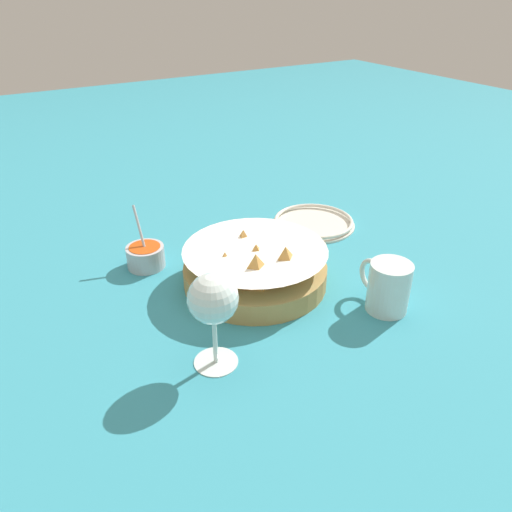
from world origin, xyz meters
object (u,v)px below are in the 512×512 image
beer_mug (388,288)px  side_plate (314,222)px  sauce_cup (146,255)px  food_basket (256,269)px  wine_glass (213,302)px

beer_mug → side_plate: size_ratio=0.57×
side_plate → sauce_cup: bearing=86.8°
side_plate → food_basket: bearing=121.2°
beer_mug → sauce_cup: bearing=41.0°
food_basket → beer_mug: bearing=-140.0°
food_basket → sauce_cup: 0.22m
wine_glass → beer_mug: bearing=-95.1°
wine_glass → sauce_cup: bearing=-1.8°
food_basket → sauce_cup: (0.17, 0.15, -0.01)m
wine_glass → beer_mug: (-0.03, -0.31, -0.07)m
food_basket → sauce_cup: sauce_cup is taller
wine_glass → beer_mug: 0.32m
wine_glass → side_plate: size_ratio=0.81×
sauce_cup → side_plate: sauce_cup is taller
beer_mug → food_basket: bearing=40.0°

